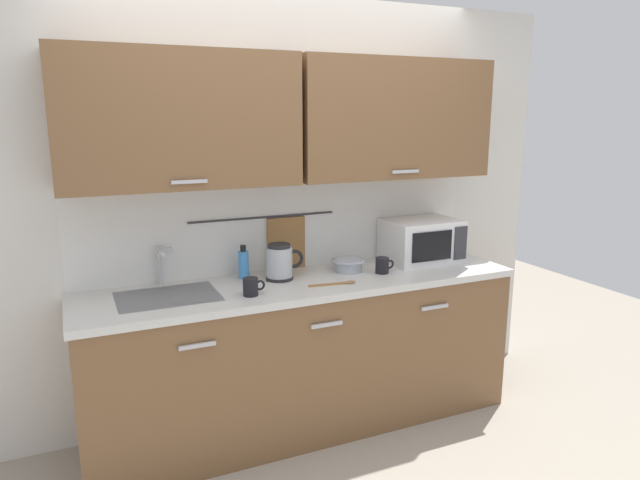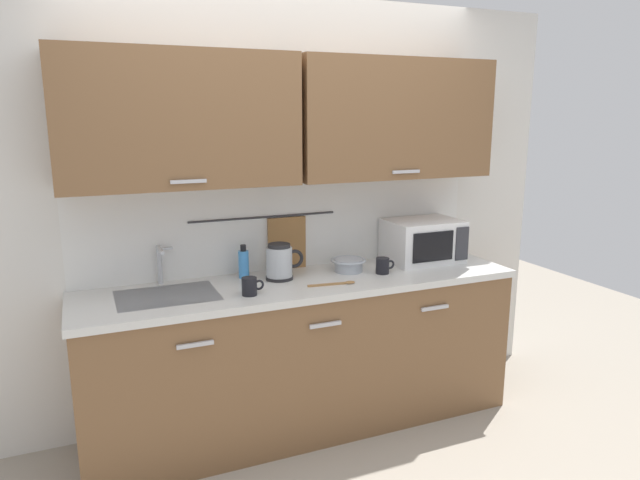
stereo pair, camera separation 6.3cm
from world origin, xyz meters
The scene contains 11 objects.
ground centered at (0.00, 0.00, 0.00)m, with size 8.00×8.00×0.00m, color #9E9384.
counter_unit centered at (-0.01, 0.30, 0.46)m, with size 2.53×0.64×0.90m.
back_wall_assembly centered at (0.00, 0.53, 1.52)m, with size 3.70×0.41×2.50m.
sink_faucet centered at (-0.76, 0.53, 1.04)m, with size 0.09×0.17×0.22m.
microwave centered at (0.86, 0.41, 1.04)m, with size 0.46×0.35×0.27m.
electric_kettle centered at (-0.12, 0.38, 1.00)m, with size 0.23×0.16×0.21m.
dish_soap_bottle centered at (-0.30, 0.48, 0.99)m, with size 0.06×0.06×0.20m.
mug_near_sink centered at (-0.36, 0.16, 0.95)m, with size 0.12×0.08×0.09m.
mixing_bowl centered at (0.32, 0.37, 0.94)m, with size 0.21×0.21×0.08m.
mug_by_kettle centered at (0.49, 0.25, 0.95)m, with size 0.12×0.08×0.09m.
wooden_spoon centered at (0.14, 0.15, 0.91)m, with size 0.28×0.06×0.01m.
Camera 2 is at (-1.14, -2.63, 1.83)m, focal length 32.12 mm.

